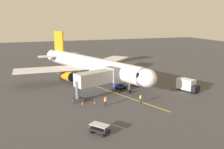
{
  "coord_description": "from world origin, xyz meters",
  "views": [
    {
      "loc": [
        13.64,
        57.66,
        15.29
      ],
      "look_at": [
        -3.89,
        7.59,
        3.0
      ],
      "focal_mm": 39.5,
      "sensor_mm": 36.0,
      "label": 1
    }
  ],
  "objects_px": {
    "jet_bridge": "(101,77)",
    "safety_cone_nose_left": "(82,103)",
    "tug_starboard_side": "(137,82)",
    "ground_crew_wing_walker": "(141,99)",
    "safety_cone_wing_port": "(129,82)",
    "ground_crew_marshaller": "(105,101)",
    "baggage_cart_portside": "(100,129)",
    "airplane": "(90,65)",
    "box_truck_near_nose": "(188,85)",
    "safety_cone_nose_right": "(107,98)",
    "belt_loader_rear_apron": "(120,86)",
    "safety_cone_wing_starboard": "(95,102)"
  },
  "relations": [
    {
      "from": "jet_bridge",
      "to": "safety_cone_nose_left",
      "type": "distance_m",
      "value": 7.09
    },
    {
      "from": "tug_starboard_side",
      "to": "jet_bridge",
      "type": "bearing_deg",
      "value": 25.03
    },
    {
      "from": "ground_crew_wing_walker",
      "to": "safety_cone_wing_port",
      "type": "bearing_deg",
      "value": -104.68
    },
    {
      "from": "ground_crew_marshaller",
      "to": "ground_crew_wing_walker",
      "type": "bearing_deg",
      "value": 174.18
    },
    {
      "from": "ground_crew_marshaller",
      "to": "baggage_cart_portside",
      "type": "relative_size",
      "value": 0.59
    },
    {
      "from": "airplane",
      "to": "baggage_cart_portside",
      "type": "height_order",
      "value": "airplane"
    },
    {
      "from": "tug_starboard_side",
      "to": "box_truck_near_nose",
      "type": "bearing_deg",
      "value": 136.01
    },
    {
      "from": "airplane",
      "to": "tug_starboard_side",
      "type": "relative_size",
      "value": 14.13
    },
    {
      "from": "jet_bridge",
      "to": "ground_crew_wing_walker",
      "type": "height_order",
      "value": "jet_bridge"
    },
    {
      "from": "box_truck_near_nose",
      "to": "baggage_cart_portside",
      "type": "xyz_separation_m",
      "value": [
        23.16,
        12.6,
        -0.73
      ]
    },
    {
      "from": "safety_cone_nose_left",
      "to": "box_truck_near_nose",
      "type": "bearing_deg",
      "value": -178.25
    },
    {
      "from": "safety_cone_wing_port",
      "to": "jet_bridge",
      "type": "bearing_deg",
      "value": 36.48
    },
    {
      "from": "ground_crew_marshaller",
      "to": "box_truck_near_nose",
      "type": "relative_size",
      "value": 0.34
    },
    {
      "from": "safety_cone_nose_right",
      "to": "airplane",
      "type": "bearing_deg",
      "value": -92.47
    },
    {
      "from": "ground_crew_marshaller",
      "to": "tug_starboard_side",
      "type": "bearing_deg",
      "value": -135.85
    },
    {
      "from": "ground_crew_marshaller",
      "to": "safety_cone_wing_port",
      "type": "distance_m",
      "value": 16.23
    },
    {
      "from": "jet_bridge",
      "to": "ground_crew_marshaller",
      "type": "distance_m",
      "value": 6.85
    },
    {
      "from": "safety_cone_nose_left",
      "to": "safety_cone_wing_port",
      "type": "relative_size",
      "value": 1.0
    },
    {
      "from": "airplane",
      "to": "safety_cone_wing_port",
      "type": "relative_size",
      "value": 70.44
    },
    {
      "from": "airplane",
      "to": "safety_cone_nose_left",
      "type": "distance_m",
      "value": 17.74
    },
    {
      "from": "belt_loader_rear_apron",
      "to": "baggage_cart_portside",
      "type": "bearing_deg",
      "value": 61.54
    },
    {
      "from": "tug_starboard_side",
      "to": "safety_cone_wing_starboard",
      "type": "relative_size",
      "value": 4.98
    },
    {
      "from": "jet_bridge",
      "to": "baggage_cart_portside",
      "type": "height_order",
      "value": "jet_bridge"
    },
    {
      "from": "baggage_cart_portside",
      "to": "safety_cone_nose_right",
      "type": "xyz_separation_m",
      "value": [
        -5.32,
        -13.2,
        -0.38
      ]
    },
    {
      "from": "jet_bridge",
      "to": "baggage_cart_portside",
      "type": "bearing_deg",
      "value": 72.28
    },
    {
      "from": "airplane",
      "to": "safety_cone_nose_right",
      "type": "xyz_separation_m",
      "value": [
        0.65,
        15.08,
        -3.73
      ]
    },
    {
      "from": "airplane",
      "to": "belt_loader_rear_apron",
      "type": "bearing_deg",
      "value": 114.79
    },
    {
      "from": "safety_cone_wing_port",
      "to": "safety_cone_nose_left",
      "type": "bearing_deg",
      "value": 37.54
    },
    {
      "from": "ground_crew_wing_walker",
      "to": "safety_cone_wing_starboard",
      "type": "relative_size",
      "value": 3.11
    },
    {
      "from": "jet_bridge",
      "to": "safety_cone_nose_left",
      "type": "bearing_deg",
      "value": 39.44
    },
    {
      "from": "box_truck_near_nose",
      "to": "airplane",
      "type": "bearing_deg",
      "value": -42.37
    },
    {
      "from": "ground_crew_marshaller",
      "to": "safety_cone_wing_starboard",
      "type": "bearing_deg",
      "value": -54.18
    },
    {
      "from": "jet_bridge",
      "to": "ground_crew_marshaller",
      "type": "xyz_separation_m",
      "value": [
        1.13,
        6.11,
        -2.88
      ]
    },
    {
      "from": "safety_cone_nose_left",
      "to": "ground_crew_wing_walker",
      "type": "bearing_deg",
      "value": 164.36
    },
    {
      "from": "ground_crew_marshaller",
      "to": "box_truck_near_nose",
      "type": "xyz_separation_m",
      "value": [
        -19.24,
        -2.89,
        0.5
      ]
    },
    {
      "from": "safety_cone_wing_starboard",
      "to": "ground_crew_wing_walker",
      "type": "bearing_deg",
      "value": 161.88
    },
    {
      "from": "airplane",
      "to": "safety_cone_wing_starboard",
      "type": "distance_m",
      "value": 17.39
    },
    {
      "from": "tug_starboard_side",
      "to": "safety_cone_nose_right",
      "type": "height_order",
      "value": "tug_starboard_side"
    },
    {
      "from": "box_truck_near_nose",
      "to": "baggage_cart_portside",
      "type": "height_order",
      "value": "box_truck_near_nose"
    },
    {
      "from": "box_truck_near_nose",
      "to": "belt_loader_rear_apron",
      "type": "height_order",
      "value": "box_truck_near_nose"
    },
    {
      "from": "ground_crew_marshaller",
      "to": "ground_crew_wing_walker",
      "type": "xyz_separation_m",
      "value": [
        -6.56,
        0.67,
        0.0
      ]
    },
    {
      "from": "airplane",
      "to": "safety_cone_nose_right",
      "type": "bearing_deg",
      "value": 87.53
    },
    {
      "from": "safety_cone_nose_right",
      "to": "tug_starboard_side",
      "type": "bearing_deg",
      "value": -143.12
    },
    {
      "from": "ground_crew_marshaller",
      "to": "safety_cone_nose_right",
      "type": "xyz_separation_m",
      "value": [
        -1.39,
        -3.49,
        -0.61
      ]
    },
    {
      "from": "safety_cone_wing_port",
      "to": "safety_cone_wing_starboard",
      "type": "relative_size",
      "value": 1.0
    },
    {
      "from": "safety_cone_wing_starboard",
      "to": "jet_bridge",
      "type": "bearing_deg",
      "value": -121.14
    },
    {
      "from": "baggage_cart_portside",
      "to": "safety_cone_nose_right",
      "type": "bearing_deg",
      "value": -111.96
    },
    {
      "from": "tug_starboard_side",
      "to": "ground_crew_marshaller",
      "type": "bearing_deg",
      "value": 44.15
    },
    {
      "from": "baggage_cart_portside",
      "to": "safety_cone_wing_starboard",
      "type": "xyz_separation_m",
      "value": [
        -2.53,
        -11.64,
        -0.38
      ]
    },
    {
      "from": "ground_crew_wing_walker",
      "to": "box_truck_near_nose",
      "type": "bearing_deg",
      "value": -164.33
    }
  ]
}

